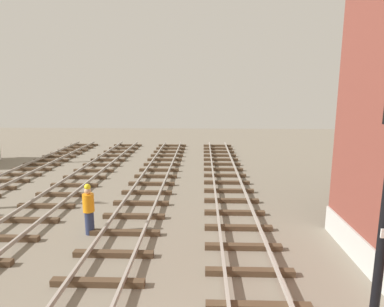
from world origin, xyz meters
name	(u,v)px	position (x,y,z in m)	size (l,w,h in m)	color
track_worker_foreground	(89,209)	(-4.60, 7.08, 0.93)	(0.40, 0.40, 1.87)	#262D4C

